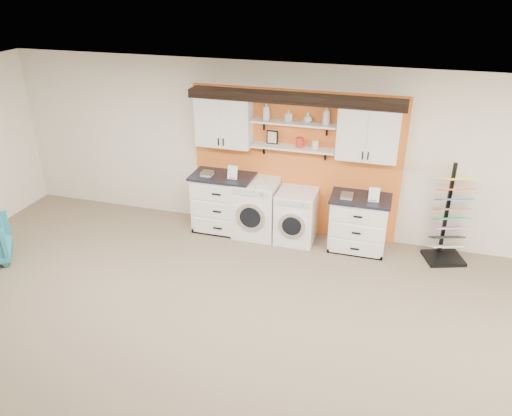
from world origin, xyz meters
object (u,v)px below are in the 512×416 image
(base_cabinet_left, at_px, (223,203))
(sample_rack, at_px, (448,231))
(base_cabinet_right, at_px, (359,223))
(washer, at_px, (256,208))
(dryer, at_px, (296,216))

(base_cabinet_left, bearing_deg, sample_rack, 0.51)
(base_cabinet_right, height_order, washer, washer)
(base_cabinet_right, height_order, dryer, base_cabinet_right)
(base_cabinet_right, distance_m, sample_rack, 1.32)
(base_cabinet_left, xyz_separation_m, sample_rack, (3.58, 0.03, 0.00))
(base_cabinet_right, xyz_separation_m, washer, (-1.68, -0.00, 0.03))
(washer, distance_m, dryer, 0.68)
(washer, xyz_separation_m, dryer, (0.68, 0.00, -0.05))
(washer, bearing_deg, base_cabinet_right, 0.12)
(base_cabinet_right, xyz_separation_m, dryer, (-1.00, -0.00, -0.02))
(washer, xyz_separation_m, sample_rack, (3.00, 0.04, 0.02))
(washer, distance_m, sample_rack, 3.00)
(sample_rack, bearing_deg, washer, 161.75)
(base_cabinet_left, xyz_separation_m, washer, (0.58, -0.00, -0.01))
(washer, height_order, dryer, washer)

